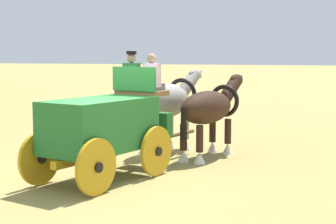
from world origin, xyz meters
name	(u,v)px	position (x,y,z in m)	size (l,w,h in m)	color
ground_plane	(101,180)	(0.00, 0.00, 0.00)	(220.00, 220.00, 0.00)	#9E8C4C
show_wagon	(105,125)	(0.16, -0.05, 1.18)	(5.45, 2.42, 2.76)	#236B2D
draft_horse_near	(168,102)	(3.64, -0.38, 1.37)	(2.90, 1.44, 2.24)	#9E998E
draft_horse_off	(210,109)	(3.29, -1.64, 1.27)	(3.12, 1.43, 2.12)	#331E14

